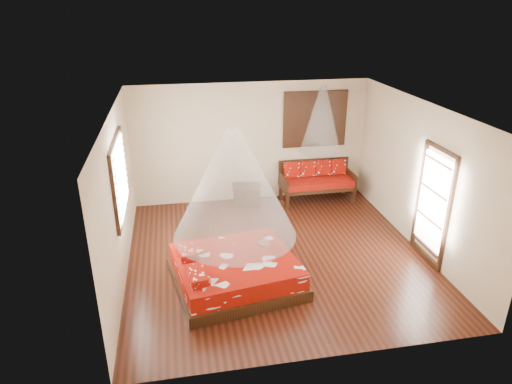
% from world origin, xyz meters
% --- Properties ---
extents(room, '(5.54, 5.54, 2.84)m').
position_xyz_m(room, '(0.00, 0.00, 1.40)').
color(room, black).
rests_on(room, ground).
extents(bed, '(2.29, 2.14, 0.63)m').
position_xyz_m(bed, '(-0.91, -0.80, 0.25)').
color(bed, black).
rests_on(bed, floor).
extents(daybed, '(1.73, 0.77, 0.94)m').
position_xyz_m(daybed, '(1.51, 2.38, 0.52)').
color(daybed, black).
rests_on(daybed, floor).
extents(storage_chest, '(0.72, 0.57, 0.46)m').
position_xyz_m(storage_chest, '(-0.17, 2.45, 0.23)').
color(storage_chest, black).
rests_on(storage_chest, floor).
extents(shutter_panel, '(1.52, 0.06, 1.32)m').
position_xyz_m(shutter_panel, '(1.51, 2.72, 1.90)').
color(shutter_panel, black).
rests_on(shutter_panel, wall_back).
extents(window_left, '(0.10, 1.74, 1.34)m').
position_xyz_m(window_left, '(-2.71, 0.20, 1.70)').
color(window_left, black).
rests_on(window_left, wall_left).
extents(glazed_door, '(0.08, 1.02, 2.16)m').
position_xyz_m(glazed_door, '(2.72, -0.60, 1.07)').
color(glazed_door, black).
rests_on(glazed_door, floor).
extents(wine_tray, '(0.23, 0.23, 0.19)m').
position_xyz_m(wine_tray, '(-0.33, -0.41, 0.55)').
color(wine_tray, brown).
rests_on(wine_tray, bed).
extents(mosquito_net_main, '(1.99, 1.99, 1.80)m').
position_xyz_m(mosquito_net_main, '(-0.89, -0.80, 1.85)').
color(mosquito_net_main, white).
rests_on(mosquito_net_main, ceiling).
extents(mosquito_net_daybed, '(0.93, 0.93, 1.50)m').
position_xyz_m(mosquito_net_daybed, '(1.51, 2.25, 2.00)').
color(mosquito_net_daybed, white).
rests_on(mosquito_net_daybed, ceiling).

